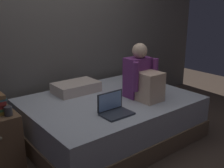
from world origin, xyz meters
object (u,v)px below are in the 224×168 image
(mug, at_px, (8,111))
(pillow, at_px, (76,87))
(person_sitting, at_px, (142,78))
(laptop, at_px, (114,109))
(bed, at_px, (110,118))

(mug, bearing_deg, pillow, 20.19)
(person_sitting, bearing_deg, pillow, 126.75)
(person_sitting, xyz_separation_m, laptop, (-0.57, -0.17, -0.20))
(person_sitting, distance_m, pillow, 0.87)
(person_sitting, bearing_deg, bed, 143.60)
(laptop, distance_m, mug, 1.04)
(bed, distance_m, person_sitting, 0.64)
(bed, relative_size, pillow, 3.57)
(person_sitting, bearing_deg, mug, 167.77)
(bed, distance_m, pillow, 0.59)
(person_sitting, relative_size, mug, 7.28)
(pillow, bearing_deg, bed, -66.39)
(person_sitting, relative_size, pillow, 1.17)
(bed, height_order, pillow, pillow)
(laptop, distance_m, pillow, 0.85)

